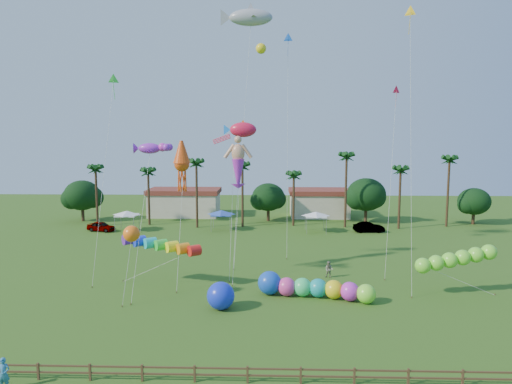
{
  "coord_description": "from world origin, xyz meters",
  "views": [
    {
      "loc": [
        1.2,
        -30.3,
        13.75
      ],
      "look_at": [
        0.0,
        10.0,
        9.0
      ],
      "focal_mm": 32.0,
      "sensor_mm": 36.0,
      "label": 1
    }
  ],
  "objects_px": {
    "spectator_b": "(329,270)",
    "blue_ball": "(221,296)",
    "caterpillar_inflatable": "(311,288)",
    "spectator_a": "(4,374)",
    "car_b": "(369,227)",
    "car_a": "(101,226)"
  },
  "relations": [
    {
      "from": "caterpillar_inflatable",
      "to": "blue_ball",
      "type": "xyz_separation_m",
      "value": [
        -7.54,
        -2.97,
        0.25
      ]
    },
    {
      "from": "spectator_a",
      "to": "blue_ball",
      "type": "relative_size",
      "value": 0.81
    },
    {
      "from": "spectator_b",
      "to": "blue_ball",
      "type": "bearing_deg",
      "value": -119.44
    },
    {
      "from": "blue_ball",
      "to": "car_a",
      "type": "bearing_deg",
      "value": 124.66
    },
    {
      "from": "spectator_a",
      "to": "car_a",
      "type": "bearing_deg",
      "value": 95.33
    },
    {
      "from": "car_b",
      "to": "caterpillar_inflatable",
      "type": "relative_size",
      "value": 0.44
    },
    {
      "from": "spectator_a",
      "to": "caterpillar_inflatable",
      "type": "xyz_separation_m",
      "value": [
        18.18,
        15.19,
        -0.03
      ]
    },
    {
      "from": "spectator_a",
      "to": "caterpillar_inflatable",
      "type": "height_order",
      "value": "caterpillar_inflatable"
    },
    {
      "from": "car_b",
      "to": "car_a",
      "type": "bearing_deg",
      "value": 88.64
    },
    {
      "from": "spectator_a",
      "to": "spectator_b",
      "type": "distance_m",
      "value": 29.25
    },
    {
      "from": "spectator_a",
      "to": "spectator_b",
      "type": "relative_size",
      "value": 1.09
    },
    {
      "from": "car_b",
      "to": "blue_ball",
      "type": "distance_m",
      "value": 36.19
    },
    {
      "from": "car_b",
      "to": "spectator_a",
      "type": "height_order",
      "value": "spectator_a"
    },
    {
      "from": "spectator_b",
      "to": "car_b",
      "type": "bearing_deg",
      "value": 87.83
    },
    {
      "from": "spectator_b",
      "to": "blue_ball",
      "type": "relative_size",
      "value": 0.74
    },
    {
      "from": "car_a",
      "to": "spectator_a",
      "type": "height_order",
      "value": "spectator_a"
    },
    {
      "from": "spectator_a",
      "to": "blue_ball",
      "type": "bearing_deg",
      "value": 40.48
    },
    {
      "from": "spectator_a",
      "to": "blue_ball",
      "type": "xyz_separation_m",
      "value": [
        10.65,
        12.21,
        0.22
      ]
    },
    {
      "from": "car_b",
      "to": "spectator_b",
      "type": "relative_size",
      "value": 2.69
    },
    {
      "from": "blue_ball",
      "to": "spectator_b",
      "type": "bearing_deg",
      "value": 41.4
    },
    {
      "from": "spectator_a",
      "to": "caterpillar_inflatable",
      "type": "relative_size",
      "value": 0.18
    },
    {
      "from": "spectator_b",
      "to": "blue_ball",
      "type": "xyz_separation_m",
      "value": [
        -9.84,
        -8.67,
        0.29
      ]
    }
  ]
}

